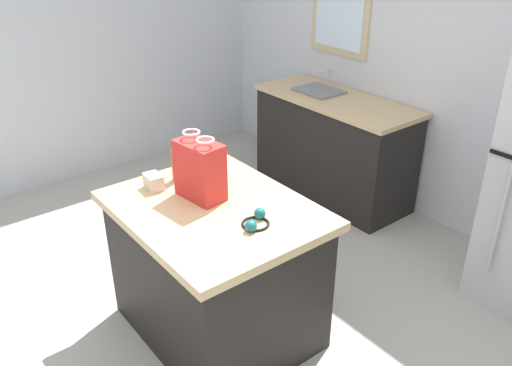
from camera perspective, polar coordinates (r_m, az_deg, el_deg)
The scene contains 9 objects.
ground at distance 3.30m, azimuth -5.49°, elevation -18.07°, with size 6.86×6.86×0.00m, color #ADA89E.
back_wall at distance 4.28m, azimuth 22.56°, elevation 11.70°, with size 5.72×0.13×2.68m.
left_wall at distance 5.10m, azimuth -24.64°, elevation 13.52°, with size 0.10×4.89×2.68m.
kitchen_island at distance 3.18m, azimuth -4.30°, elevation -9.37°, with size 1.18×0.94×0.88m.
sink_counter at distance 4.82m, azimuth 8.32°, elevation 4.07°, with size 1.52×0.63×1.10m.
shopping_bag at distance 2.97m, azimuth -6.10°, elevation 1.42°, with size 0.30×0.20×0.38m.
small_box at distance 3.16m, azimuth -11.03°, elevation 0.13°, with size 0.12×0.09×0.09m, color beige.
bottle at distance 3.21m, azimuth -8.69°, elevation 2.23°, with size 0.05×0.05×0.26m.
ear_defenders at distance 2.75m, azimuth -0.06°, elevation -4.15°, with size 0.21×0.21×0.06m.
Camera 1 is at (2.00, -1.20, 2.33)m, focal length 36.94 mm.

